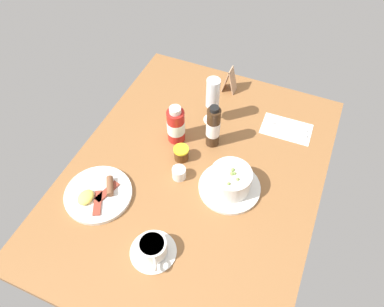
# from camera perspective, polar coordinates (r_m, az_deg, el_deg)

# --- Properties ---
(ground_plane) EXTENTS (1.10, 0.84, 0.03)m
(ground_plane) POSITION_cam_1_polar(r_m,az_deg,el_deg) (1.28, 0.36, -3.40)
(ground_plane) COLOR brown
(porridge_bowl) EXTENTS (0.21, 0.21, 0.09)m
(porridge_bowl) POSITION_cam_1_polar(r_m,az_deg,el_deg) (1.20, 5.96, -4.28)
(porridge_bowl) COLOR silver
(porridge_bowl) RESTS_ON ground_plane
(cutlery_setting) EXTENTS (0.12, 0.19, 0.01)m
(cutlery_setting) POSITION_cam_1_polar(r_m,az_deg,el_deg) (1.44, 14.26, 3.84)
(cutlery_setting) COLOR silver
(cutlery_setting) RESTS_ON ground_plane
(coffee_cup) EXTENTS (0.14, 0.14, 0.06)m
(coffee_cup) POSITION_cam_1_polar(r_m,az_deg,el_deg) (1.10, -5.92, -14.49)
(coffee_cup) COLOR silver
(coffee_cup) RESTS_ON ground_plane
(creamer_jug) EXTENTS (0.05, 0.06, 0.05)m
(creamer_jug) POSITION_cam_1_polar(r_m,az_deg,el_deg) (1.24, -2.07, -3.00)
(creamer_jug) COLOR silver
(creamer_jug) RESTS_ON ground_plane
(wine_glass) EXTENTS (0.06, 0.06, 0.20)m
(wine_glass) POSITION_cam_1_polar(r_m,az_deg,el_deg) (1.34, 3.25, 8.99)
(wine_glass) COLOR white
(wine_glass) RESTS_ON ground_plane
(jam_jar) EXTENTS (0.05, 0.05, 0.05)m
(jam_jar) POSITION_cam_1_polar(r_m,az_deg,el_deg) (1.28, -1.67, 0.02)
(jam_jar) COLOR #4E290F
(jam_jar) RESTS_ON ground_plane
(sauce_bottle_red) EXTENTS (0.06, 0.06, 0.16)m
(sauce_bottle_red) POSITION_cam_1_polar(r_m,az_deg,el_deg) (1.31, -2.51, 4.38)
(sauce_bottle_red) COLOR #B21E19
(sauce_bottle_red) RESTS_ON ground_plane
(sauce_bottle_brown) EXTENTS (0.05, 0.05, 0.18)m
(sauce_bottle_brown) POSITION_cam_1_polar(r_m,az_deg,el_deg) (1.29, 3.29, 4.10)
(sauce_bottle_brown) COLOR #382314
(sauce_bottle_brown) RESTS_ON ground_plane
(breakfast_plate) EXTENTS (0.22, 0.22, 0.04)m
(breakfast_plate) POSITION_cam_1_polar(r_m,az_deg,el_deg) (1.24, -14.37, -6.13)
(breakfast_plate) COLOR silver
(breakfast_plate) RESTS_ON ground_plane
(menu_card) EXTENTS (0.05, 0.05, 0.11)m
(menu_card) POSITION_cam_1_polar(r_m,az_deg,el_deg) (1.52, 5.88, 11.27)
(menu_card) COLOR tan
(menu_card) RESTS_ON ground_plane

